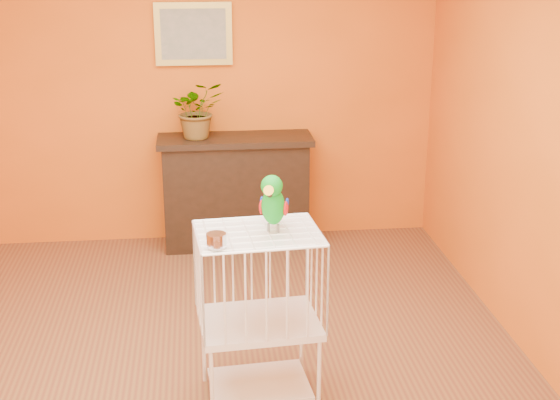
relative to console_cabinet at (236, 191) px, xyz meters
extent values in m
plane|color=brown|center=(-0.31, -2.03, -0.47)|extent=(4.50, 4.50, 0.00)
plane|color=orange|center=(-0.31, 0.22, 0.83)|extent=(4.00, 0.00, 4.00)
plane|color=orange|center=(-0.31, -4.28, 0.83)|extent=(4.00, 0.00, 4.00)
plane|color=orange|center=(1.69, -2.03, 0.83)|extent=(0.00, 4.50, 4.50)
cube|color=black|center=(0.00, 0.00, -0.03)|extent=(1.19, 0.40, 0.89)
cube|color=black|center=(0.00, 0.00, 0.44)|extent=(1.26, 0.45, 0.05)
cube|color=black|center=(0.00, -0.17, -0.03)|extent=(0.83, 0.02, 0.44)
cube|color=brown|center=(-0.25, -0.05, -0.12)|extent=(0.05, 0.18, 0.28)
cube|color=#254120|center=(-0.17, -0.05, -0.12)|extent=(0.05, 0.18, 0.28)
cube|color=brown|center=(-0.08, -0.05, -0.12)|extent=(0.05, 0.18, 0.28)
cube|color=#254120|center=(0.02, -0.05, -0.12)|extent=(0.05, 0.18, 0.28)
cube|color=brown|center=(0.12, -0.05, -0.12)|extent=(0.05, 0.18, 0.28)
imported|color=#26722D|center=(-0.29, 0.00, 0.65)|extent=(0.50, 0.53, 0.36)
cube|color=#B2993F|center=(-0.31, 0.19, 1.28)|extent=(0.62, 0.03, 0.50)
cube|color=gray|center=(-0.31, 0.18, 1.28)|extent=(0.52, 0.01, 0.40)
cube|color=silver|center=(0.00, -2.36, -0.39)|extent=(0.58, 0.46, 0.02)
cube|color=silver|center=(0.00, -2.36, 0.00)|extent=(0.68, 0.55, 0.04)
cube|color=silver|center=(0.00, -2.36, 0.52)|extent=(0.68, 0.55, 0.01)
cylinder|color=silver|center=(-0.27, -2.60, -0.25)|extent=(0.02, 0.02, 0.45)
cylinder|color=silver|center=(0.30, -2.56, -0.25)|extent=(0.02, 0.02, 0.45)
cylinder|color=silver|center=(-0.31, -2.16, -0.25)|extent=(0.02, 0.02, 0.45)
cylinder|color=silver|center=(0.27, -2.11, -0.25)|extent=(0.02, 0.02, 0.45)
cylinder|color=silver|center=(-0.23, -2.55, 0.57)|extent=(0.10, 0.10, 0.07)
cylinder|color=#59544C|center=(0.05, -2.35, 0.55)|extent=(0.01, 0.01, 0.05)
cylinder|color=#59544C|center=(0.10, -2.36, 0.55)|extent=(0.01, 0.01, 0.05)
ellipsoid|color=#0C921B|center=(0.08, -2.36, 0.67)|extent=(0.17, 0.21, 0.23)
ellipsoid|color=#0C921B|center=(0.07, -2.39, 0.79)|extent=(0.14, 0.15, 0.11)
cone|color=#FBA615|center=(0.05, -2.44, 0.78)|extent=(0.07, 0.09, 0.07)
cone|color=black|center=(0.06, -2.43, 0.76)|extent=(0.04, 0.04, 0.03)
sphere|color=black|center=(0.02, -2.40, 0.80)|extent=(0.02, 0.02, 0.02)
sphere|color=black|center=(0.10, -2.42, 0.80)|extent=(0.02, 0.02, 0.02)
ellipsoid|color=#A50C0C|center=(0.02, -2.33, 0.66)|extent=(0.05, 0.07, 0.08)
ellipsoid|color=navy|center=(0.14, -2.37, 0.66)|extent=(0.05, 0.07, 0.08)
cone|color=#0C921B|center=(0.10, -2.28, 0.59)|extent=(0.12, 0.18, 0.13)
camera|label=1|loc=(-0.31, -6.20, 1.99)|focal=50.00mm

